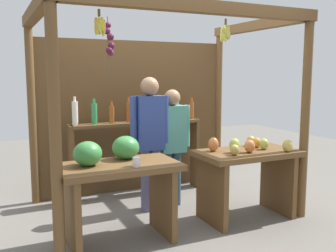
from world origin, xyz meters
name	(u,v)px	position (x,y,z in m)	size (l,w,h in m)	color
ground_plane	(162,209)	(0.00, 0.00, 0.00)	(12.00, 12.00, 0.00)	slate
market_stall	(148,96)	(-0.01, 0.40, 1.36)	(2.85, 1.91, 2.32)	brown
fruit_counter_left	(116,178)	(-0.77, -0.65, 0.64)	(1.15, 0.69, 1.02)	brown
fruit_counter_right	(247,168)	(0.75, -0.68, 0.58)	(1.15, 0.64, 0.94)	brown
bottle_shelf_unit	(136,136)	(-0.07, 0.68, 0.81)	(1.83, 0.22, 1.36)	brown
vendor_man	(150,132)	(-0.15, 0.01, 0.96)	(0.48, 0.22, 1.60)	#565479
vendor_woman	(172,138)	(0.17, 0.07, 0.86)	(0.48, 0.20, 1.45)	#2D4557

